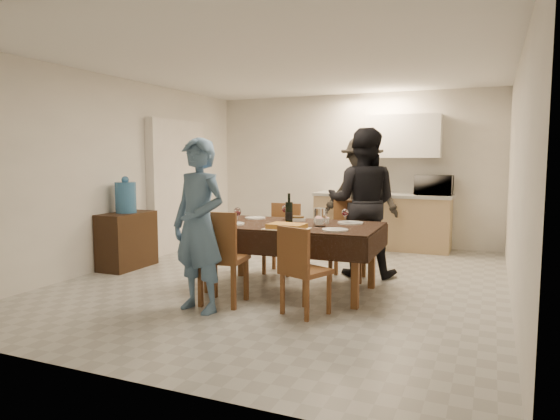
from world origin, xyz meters
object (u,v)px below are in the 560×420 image
(console, at_px, (127,240))
(savoury_tart, at_px, (287,226))
(wine_bottle, at_px, (289,208))
(microwave, at_px, (434,185))
(dining_table, at_px, (291,227))
(water_pitcher, at_px, (320,217))
(person_far, at_px, (362,202))
(person_near, at_px, (199,225))
(person_kitchen, at_px, (361,195))
(water_jug, at_px, (126,197))

(console, relative_size, savoury_tart, 1.87)
(console, bearing_deg, wine_bottle, -3.57)
(savoury_tart, bearing_deg, microwave, 72.35)
(wine_bottle, bearing_deg, console, 176.43)
(dining_table, xyz_separation_m, console, (-2.50, 0.20, -0.35))
(savoury_tart, bearing_deg, dining_table, 104.74)
(dining_table, distance_m, console, 2.53)
(water_pitcher, bearing_deg, person_far, 79.70)
(wine_bottle, relative_size, water_pitcher, 1.73)
(microwave, bearing_deg, wine_bottle, 67.59)
(savoury_tart, bearing_deg, water_pitcher, 52.85)
(console, distance_m, person_near, 2.36)
(console, relative_size, person_kitchen, 0.45)
(water_jug, relative_size, microwave, 0.73)
(microwave, bearing_deg, water_jug, 37.97)
(person_far, relative_size, person_kitchen, 1.02)
(microwave, xyz_separation_m, person_far, (-0.65, -2.04, -0.13))
(person_near, bearing_deg, person_far, 74.68)
(dining_table, bearing_deg, water_jug, 173.62)
(console, distance_m, water_jug, 0.59)
(dining_table, bearing_deg, person_near, -119.38)
(water_jug, height_order, microwave, microwave)
(console, relative_size, wine_bottle, 2.40)
(wine_bottle, bearing_deg, water_pitcher, -14.04)
(dining_table, relative_size, wine_bottle, 5.80)
(water_pitcher, relative_size, person_kitchen, 0.11)
(console, distance_m, person_far, 3.21)
(wine_bottle, xyz_separation_m, savoury_tart, (0.15, -0.43, -0.14))
(water_jug, bearing_deg, person_far, 15.54)
(savoury_tart, height_order, person_near, person_near)
(console, xyz_separation_m, savoury_tart, (2.60, -0.58, 0.41))
(microwave, bearing_deg, person_kitchen, 22.96)
(console, bearing_deg, dining_table, -4.64)
(microwave, height_order, person_kitchen, person_kitchen)
(person_near, bearing_deg, dining_table, 74.68)
(water_pitcher, height_order, person_kitchen, person_kitchen)
(person_kitchen, bearing_deg, microwave, 22.96)
(dining_table, relative_size, person_far, 1.06)
(wine_bottle, bearing_deg, person_near, -114.44)
(water_pitcher, bearing_deg, savoury_tart, -127.15)
(console, bearing_deg, person_kitchen, 42.74)
(dining_table, xyz_separation_m, microwave, (1.20, 3.09, 0.34))
(dining_table, xyz_separation_m, water_jug, (-2.50, 0.20, 0.24))
(savoury_tart, relative_size, person_near, 0.26)
(dining_table, relative_size, savoury_tart, 4.51)
(console, distance_m, microwave, 4.74)
(console, bearing_deg, water_pitcher, -5.08)
(person_far, bearing_deg, water_pitcher, 74.08)
(microwave, xyz_separation_m, person_kitchen, (-1.06, -0.45, -0.15))
(water_jug, bearing_deg, wine_bottle, -3.57)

